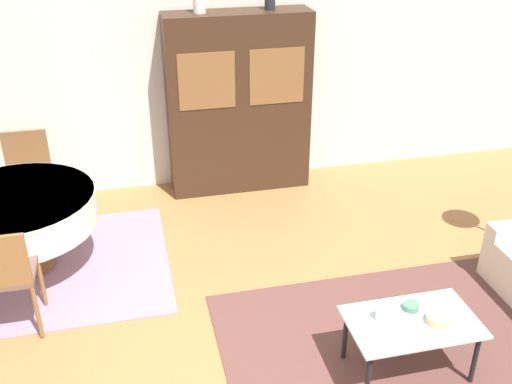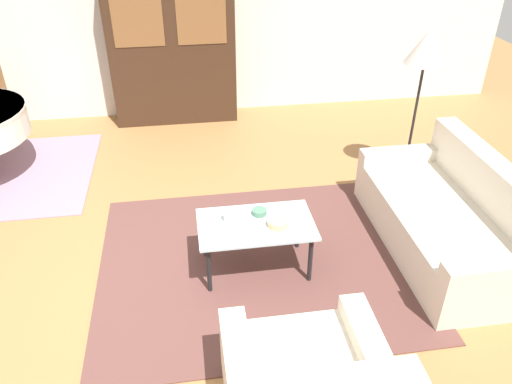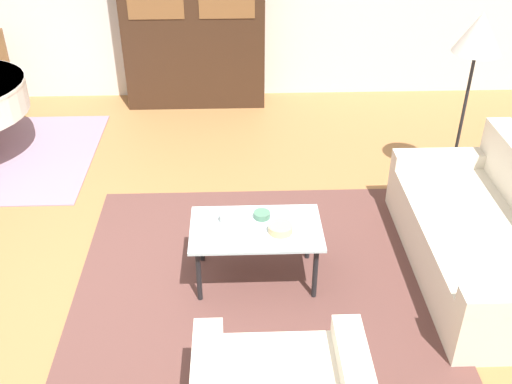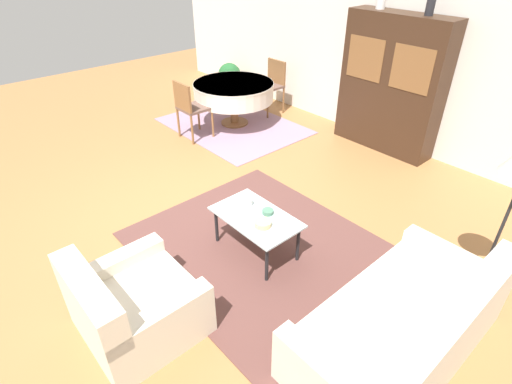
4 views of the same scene
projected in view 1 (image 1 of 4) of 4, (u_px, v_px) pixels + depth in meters
name	position (u px, v px, depth m)	size (l,w,h in m)	color
wall_back	(192.00, 68.00, 6.51)	(10.00, 0.06, 2.70)	silver
area_rug	(403.00, 362.00, 4.45)	(2.61, 2.21, 0.01)	brown
dining_rug	(35.00, 271.00, 5.48)	(2.42, 1.80, 0.01)	gray
coffee_table	(412.00, 326.00, 4.20)	(0.92, 0.55, 0.45)	black
display_cabinet	(239.00, 104.00, 6.55)	(1.55, 0.42, 1.98)	#382316
dining_table	(17.00, 211.00, 5.25)	(1.38, 1.38, 0.74)	brown
dining_chair_near	(3.00, 273.00, 4.49)	(0.44, 0.44, 0.94)	brown
dining_chair_far	(28.00, 171.00, 6.05)	(0.44, 0.44, 0.94)	brown
cup	(382.00, 314.00, 4.17)	(0.09, 0.09, 0.09)	white
bowl	(439.00, 319.00, 4.14)	(0.17, 0.17, 0.05)	tan
bowl_small	(411.00, 307.00, 4.28)	(0.12, 0.12, 0.04)	#4C7A60
vase_short	(270.00, 0.00, 6.11)	(0.11, 0.11, 0.20)	#232328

